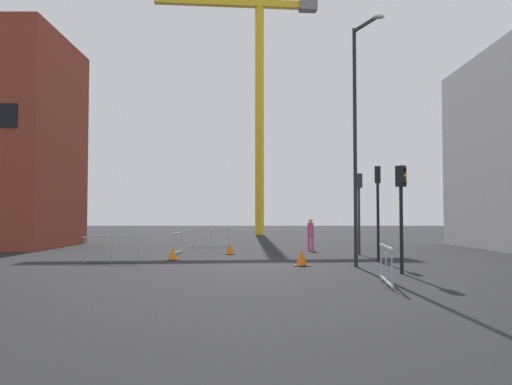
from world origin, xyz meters
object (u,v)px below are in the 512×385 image
(traffic_cone_on_verge, at_px, (174,254))
(traffic_light_island, at_px, (361,200))
(traffic_light_crosswalk, at_px, (379,198))
(pedestrian_walking, at_px, (312,232))
(traffic_cone_orange, at_px, (303,258))
(construction_crane, at_px, (258,79))
(streetlamp_tall, at_px, (359,127))
(traffic_light_verge, at_px, (403,200))
(traffic_cone_by_barrier, at_px, (232,249))

(traffic_cone_on_verge, bearing_deg, traffic_light_island, 19.63)
(traffic_light_crosswalk, height_order, pedestrian_walking, traffic_light_crosswalk)
(traffic_cone_orange, bearing_deg, pedestrian_walking, 81.96)
(construction_crane, relative_size, traffic_cone_on_verge, 43.66)
(streetlamp_tall, height_order, traffic_light_verge, streetlamp_tall)
(pedestrian_walking, bearing_deg, traffic_cone_orange, -98.04)
(construction_crane, xyz_separation_m, traffic_cone_on_verge, (-3.64, -30.32, -15.55))
(construction_crane, xyz_separation_m, pedestrian_walking, (2.98, -23.98, -14.79))
(traffic_light_crosswalk, distance_m, traffic_cone_on_verge, 9.08)
(traffic_light_island, xyz_separation_m, traffic_cone_orange, (-3.33, -5.76, -2.39))
(traffic_light_island, bearing_deg, construction_crane, 100.50)
(traffic_light_island, xyz_separation_m, pedestrian_walking, (-2.06, 3.24, -1.67))
(construction_crane, distance_m, traffic_light_island, 30.64)
(pedestrian_walking, bearing_deg, construction_crane, 97.09)
(traffic_cone_by_barrier, xyz_separation_m, traffic_cone_on_verge, (-2.31, -3.46, 0.00))
(traffic_light_verge, bearing_deg, traffic_light_crosswalk, 86.51)
(construction_crane, bearing_deg, traffic_light_crosswalk, -80.76)
(traffic_light_verge, bearing_deg, streetlamp_tall, 114.13)
(streetlamp_tall, height_order, pedestrian_walking, streetlamp_tall)
(streetlamp_tall, bearing_deg, traffic_light_verge, -65.87)
(construction_crane, bearing_deg, pedestrian_walking, -82.91)
(streetlamp_tall, xyz_separation_m, pedestrian_walking, (-0.81, 9.55, -4.22))
(traffic_light_verge, height_order, pedestrian_walking, traffic_light_verge)
(traffic_light_crosswalk, xyz_separation_m, pedestrian_walking, (-2.09, 7.18, -1.66))
(traffic_light_island, relative_size, traffic_cone_by_barrier, 7.24)
(traffic_cone_orange, bearing_deg, traffic_light_island, 59.94)
(traffic_light_crosswalk, relative_size, traffic_light_verge, 1.11)
(traffic_cone_on_verge, bearing_deg, traffic_light_verge, -32.83)
(streetlamp_tall, bearing_deg, traffic_light_island, 78.76)
(traffic_light_island, height_order, traffic_cone_by_barrier, traffic_light_island)
(traffic_light_island, height_order, traffic_cone_orange, traffic_light_island)
(traffic_light_crosswalk, bearing_deg, traffic_cone_orange, -151.60)
(traffic_cone_by_barrier, height_order, traffic_cone_orange, traffic_cone_orange)
(traffic_light_crosswalk, relative_size, pedestrian_walking, 2.28)
(streetlamp_tall, bearing_deg, traffic_cone_orange, 165.16)
(traffic_cone_by_barrier, xyz_separation_m, traffic_cone_orange, (3.04, -6.12, 0.03))
(traffic_light_crosswalk, height_order, traffic_cone_by_barrier, traffic_light_crosswalk)
(construction_crane, distance_m, pedestrian_walking, 28.33)
(pedestrian_walking, relative_size, traffic_cone_orange, 2.80)
(traffic_light_verge, bearing_deg, construction_crane, 97.63)
(traffic_light_island, bearing_deg, traffic_cone_by_barrier, 176.74)
(traffic_light_island, relative_size, traffic_cone_on_verge, 7.22)
(traffic_cone_orange, bearing_deg, traffic_light_crosswalk, 28.40)
(streetlamp_tall, bearing_deg, traffic_cone_on_verge, 156.62)
(traffic_cone_on_verge, xyz_separation_m, traffic_cone_orange, (5.35, -2.66, 0.03))
(traffic_light_island, relative_size, traffic_light_verge, 1.12)
(traffic_light_verge, bearing_deg, traffic_cone_on_verge, 147.17)
(construction_crane, height_order, traffic_cone_by_barrier, construction_crane)
(traffic_cone_by_barrier, distance_m, traffic_cone_on_verge, 4.16)
(traffic_light_island, bearing_deg, traffic_cone_orange, -120.06)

